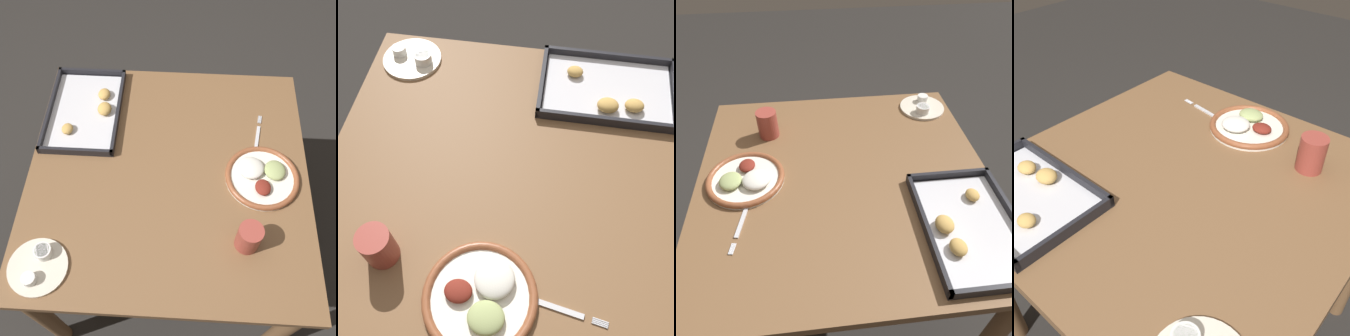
{
  "view_description": "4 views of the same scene",
  "coord_description": "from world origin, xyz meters",
  "views": [
    {
      "loc": [
        -0.72,
        -0.04,
        1.9
      ],
      "look_at": [
        -0.0,
        0.0,
        0.76
      ],
      "focal_mm": 42.0,
      "sensor_mm": 36.0,
      "label": 1
    },
    {
      "loc": [
        0.08,
        -0.52,
        1.62
      ],
      "look_at": [
        -0.0,
        0.0,
        0.76
      ],
      "focal_mm": 42.0,
      "sensor_mm": 36.0,
      "label": 2
    },
    {
      "loc": [
        0.78,
        -0.09,
        1.51
      ],
      "look_at": [
        -0.0,
        0.0,
        0.76
      ],
      "focal_mm": 35.0,
      "sensor_mm": 36.0,
      "label": 3
    },
    {
      "loc": [
        -0.55,
        0.64,
        1.42
      ],
      "look_at": [
        -0.0,
        0.0,
        0.76
      ],
      "focal_mm": 42.0,
      "sensor_mm": 36.0,
      "label": 4
    }
  ],
  "objects": [
    {
      "name": "dining_table",
      "position": [
        0.0,
        0.0,
        0.62
      ],
      "size": [
        0.97,
        0.98,
        0.73
      ],
      "color": "brown",
      "rests_on": "ground_plane"
    },
    {
      "name": "dinner_plate",
      "position": [
        -0.01,
        -0.32,
        0.74
      ],
      "size": [
        0.25,
        0.25,
        0.04
      ],
      "color": "white",
      "rests_on": "dining_table"
    },
    {
      "name": "drinking_cup",
      "position": [
        -0.25,
        -0.26,
        0.78
      ],
      "size": [
        0.08,
        0.08,
        0.1
      ],
      "color": "#993D33",
      "rests_on": "dining_table"
    },
    {
      "name": "fork",
      "position": [
        0.16,
        -0.32,
        0.73
      ],
      "size": [
        0.19,
        0.05,
        0.0
      ],
      "rotation": [
        0.0,
        0.0,
        -0.17
      ],
      "color": "silver",
      "rests_on": "dining_table"
    },
    {
      "name": "saucer_plate",
      "position": [
        -0.36,
        0.37,
        0.74
      ],
      "size": [
        0.18,
        0.18,
        0.04
      ],
      "color": "beige",
      "rests_on": "dining_table"
    },
    {
      "name": "ground_plane",
      "position": [
        0.0,
        0.0,
        0.0
      ],
      "size": [
        8.0,
        8.0,
        0.0
      ],
      "primitive_type": "plane",
      "color": "#282623"
    },
    {
      "name": "baking_tray",
      "position": [
        0.25,
        0.33,
        0.74
      ],
      "size": [
        0.41,
        0.27,
        0.04
      ],
      "color": "black",
      "rests_on": "dining_table"
    }
  ]
}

